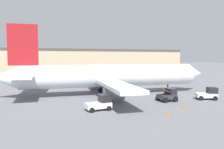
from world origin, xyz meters
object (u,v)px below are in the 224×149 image
object	(u,v)px
ground_crew_worker	(165,90)
belt_loader_truck	(168,95)
safety_cone_near	(185,107)
safety_cone_far	(167,113)
baggage_tug	(100,103)
airplane	(107,76)
pushback_tug	(208,94)

from	to	relation	value
ground_crew_worker	belt_loader_truck	world-z (taller)	belt_loader_truck
safety_cone_near	safety_cone_far	size ratio (longest dim) A/B	1.00
ground_crew_worker	belt_loader_truck	distance (m)	5.32
ground_crew_worker	safety_cone_far	distance (m)	13.56
safety_cone_far	baggage_tug	bearing A→B (deg)	144.75
airplane	belt_loader_truck	xyz separation A→B (m)	(7.08, -8.51, -2.40)
baggage_tug	pushback_tug	world-z (taller)	baggage_tug
airplane	pushback_tug	world-z (taller)	airplane
airplane	pushback_tug	xyz separation A→B (m)	(13.83, -9.48, -2.46)
pushback_tug	ground_crew_worker	bearing A→B (deg)	147.69
airplane	belt_loader_truck	world-z (taller)	airplane
pushback_tug	safety_cone_far	bearing A→B (deg)	-131.65
airplane	baggage_tug	world-z (taller)	airplane
belt_loader_truck	safety_cone_far	distance (m)	8.27
safety_cone_near	pushback_tug	bearing A→B (deg)	28.67
safety_cone_near	baggage_tug	bearing A→B (deg)	164.68
baggage_tug	belt_loader_truck	world-z (taller)	baggage_tug
belt_loader_truck	pushback_tug	world-z (taller)	belt_loader_truck
safety_cone_far	airplane	bearing A→B (deg)	99.37
airplane	ground_crew_worker	distance (m)	10.57
ground_crew_worker	safety_cone_far	xyz separation A→B (m)	(-7.01, -11.59, -0.63)
belt_loader_truck	safety_cone_near	distance (m)	5.12
belt_loader_truck	safety_cone_far	bearing A→B (deg)	-128.29
belt_loader_truck	airplane	bearing A→B (deg)	124.90
pushback_tug	airplane	bearing A→B (deg)	166.28
belt_loader_truck	safety_cone_near	world-z (taller)	belt_loader_truck
safety_cone_far	belt_loader_truck	bearing A→B (deg)	56.56
belt_loader_truck	safety_cone_near	bearing A→B (deg)	-102.59
airplane	safety_cone_near	world-z (taller)	airplane
baggage_tug	belt_loader_truck	distance (m)	11.45
ground_crew_worker	safety_cone_near	world-z (taller)	ground_crew_worker
baggage_tug	pushback_tug	xyz separation A→B (m)	(17.99, 1.17, 0.00)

